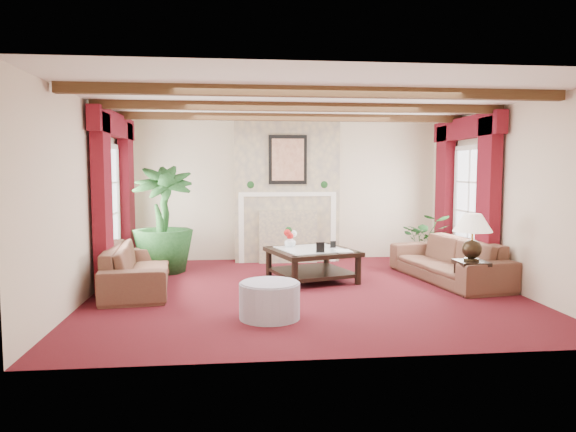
{
  "coord_description": "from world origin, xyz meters",
  "views": [
    {
      "loc": [
        -0.99,
        -7.29,
        1.73
      ],
      "look_at": [
        -0.19,
        0.4,
        1.06
      ],
      "focal_mm": 32.0,
      "sensor_mm": 36.0,
      "label": 1
    }
  ],
  "objects": [
    {
      "name": "table_lamp",
      "position": [
        2.3,
        -0.49,
        0.82
      ],
      "size": [
        0.54,
        0.54,
        0.68
      ],
      "primitive_type": null,
      "color": "black",
      "rests_on": "side_table"
    },
    {
      "name": "coffee_table",
      "position": [
        0.22,
        0.67,
        0.25
      ],
      "size": [
        1.52,
        1.52,
        0.5
      ],
      "primitive_type": null,
      "rotation": [
        0.0,
        0.0,
        0.3
      ],
      "color": "black",
      "rests_on": "ground"
    },
    {
      "name": "french_door_right",
      "position": [
        2.97,
        1.0,
        2.13
      ],
      "size": [
        0.1,
        1.1,
        2.16
      ],
      "primitive_type": null,
      "color": "white",
      "rests_on": "ground"
    },
    {
      "name": "left_wall",
      "position": [
        -3.0,
        0.0,
        1.35
      ],
      "size": [
        0.02,
        5.5,
        2.7
      ],
      "primitive_type": "cube",
      "color": "beige",
      "rests_on": "ground"
    },
    {
      "name": "right_wall",
      "position": [
        3.0,
        0.0,
        1.35
      ],
      "size": [
        0.02,
        5.5,
        2.7
      ],
      "primitive_type": "cube",
      "color": "beige",
      "rests_on": "ground"
    },
    {
      "name": "potted_palm",
      "position": [
        -2.23,
        1.6,
        0.51
      ],
      "size": [
        1.38,
        2.03,
        1.02
      ],
      "primitive_type": "imported",
      "rotation": [
        0.0,
        0.0,
        0.1
      ],
      "color": "black",
      "rests_on": "ground"
    },
    {
      "name": "book",
      "position": [
        0.54,
        0.34,
        0.66
      ],
      "size": [
        0.24,
        0.04,
        0.32
      ],
      "primitive_type": "imported",
      "rotation": [
        0.0,
        0.0,
        0.03
      ],
      "color": "black",
      "rests_on": "coffee_table"
    },
    {
      "name": "small_plant",
      "position": [
        2.47,
        1.69,
        0.38
      ],
      "size": [
        1.33,
        1.38,
        0.75
      ],
      "primitive_type": "imported",
      "rotation": [
        0.0,
        0.0,
        -0.25
      ],
      "color": "black",
      "rests_on": "ground"
    },
    {
      "name": "floor",
      "position": [
        0.0,
        0.0,
        0.0
      ],
      "size": [
        6.0,
        6.0,
        0.0
      ],
      "primitive_type": "plane",
      "color": "#430C11",
      "rests_on": "ground"
    },
    {
      "name": "side_table",
      "position": [
        2.3,
        -0.49,
        0.24
      ],
      "size": [
        0.46,
        0.46,
        0.48
      ],
      "primitive_type": null,
      "rotation": [
        0.0,
        0.0,
        0.15
      ],
      "color": "black",
      "rests_on": "ground"
    },
    {
      "name": "curtains_right",
      "position": [
        2.86,
        1.0,
        2.55
      ],
      "size": [
        0.2,
        2.4,
        2.55
      ],
      "primitive_type": null,
      "color": "#4C0A16",
      "rests_on": "ground"
    },
    {
      "name": "photo_frame_b",
      "position": [
        0.57,
        0.75,
        0.56
      ],
      "size": [
        0.09,
        0.04,
        0.12
      ],
      "primitive_type": null,
      "rotation": [
        0.0,
        0.0,
        0.2
      ],
      "color": "black",
      "rests_on": "coffee_table"
    },
    {
      "name": "french_door_left",
      "position": [
        -2.97,
        1.0,
        2.13
      ],
      "size": [
        0.1,
        1.1,
        2.16
      ],
      "primitive_type": null,
      "color": "white",
      "rests_on": "ground"
    },
    {
      "name": "ceiling_beams",
      "position": [
        0.0,
        0.0,
        2.64
      ],
      "size": [
        6.0,
        3.0,
        0.12
      ],
      "primitive_type": null,
      "color": "#362211",
      "rests_on": "ceiling"
    },
    {
      "name": "fireplace",
      "position": [
        0.0,
        2.55,
        2.7
      ],
      "size": [
        2.0,
        0.52,
        2.7
      ],
      "primitive_type": null,
      "color": "tan",
      "rests_on": "ground"
    },
    {
      "name": "ceiling",
      "position": [
        0.0,
        0.0,
        2.7
      ],
      "size": [
        6.0,
        6.0,
        0.0
      ],
      "primitive_type": "plane",
      "rotation": [
        3.14,
        0.0,
        0.0
      ],
      "color": "white",
      "rests_on": "floor"
    },
    {
      "name": "back_wall",
      "position": [
        0.0,
        2.75,
        1.35
      ],
      "size": [
        6.0,
        0.02,
        2.7
      ],
      "primitive_type": "cube",
      "color": "beige",
      "rests_on": "ground"
    },
    {
      "name": "sofa_left",
      "position": [
        -2.43,
        0.37,
        0.43
      ],
      "size": [
        2.36,
        1.13,
        0.87
      ],
      "primitive_type": "imported",
      "rotation": [
        0.0,
        0.0,
        1.68
      ],
      "color": "#370F1A",
      "rests_on": "ground"
    },
    {
      "name": "flower_vase",
      "position": [
        -0.11,
        0.94,
        0.59
      ],
      "size": [
        0.34,
        0.34,
        0.19
      ],
      "primitive_type": "imported",
      "rotation": [
        0.0,
        0.0,
        -0.43
      ],
      "color": "silver",
      "rests_on": "coffee_table"
    },
    {
      "name": "photo_frame_a",
      "position": [
        0.29,
        0.29,
        0.58
      ],
      "size": [
        0.13,
        0.03,
        0.17
      ],
      "primitive_type": null,
      "rotation": [
        0.0,
        0.0,
        -0.07
      ],
      "color": "black",
      "rests_on": "coffee_table"
    },
    {
      "name": "curtains_left",
      "position": [
        -2.86,
        1.0,
        2.55
      ],
      "size": [
        0.2,
        2.4,
        2.55
      ],
      "primitive_type": null,
      "color": "#4C0A16",
      "rests_on": "ground"
    },
    {
      "name": "ottoman",
      "position": [
        -0.59,
        -1.36,
        0.21
      ],
      "size": [
        0.72,
        0.72,
        0.42
      ],
      "primitive_type": "cylinder",
      "color": "#9392A6",
      "rests_on": "ground"
    },
    {
      "name": "sofa_right",
      "position": [
        2.36,
        0.45,
        0.45
      ],
      "size": [
        2.5,
        1.4,
        0.89
      ],
      "primitive_type": "imported",
      "rotation": [
        0.0,
        0.0,
        -1.41
      ],
      "color": "#370F1A",
      "rests_on": "ground"
    }
  ]
}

